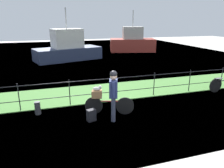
{
  "coord_description": "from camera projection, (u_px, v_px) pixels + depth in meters",
  "views": [
    {
      "loc": [
        -2.47,
        -5.93,
        3.19
      ],
      "look_at": [
        -0.29,
        1.19,
        0.9
      ],
      "focal_mm": 33.69,
      "sensor_mm": 36.0,
      "label": 1
    }
  ],
  "objects": [
    {
      "name": "iron_fence",
      "position": [
        114.0,
        86.0,
        8.52
      ],
      "size": [
        18.04,
        0.04,
        1.04
      ],
      "color": "black",
      "rests_on": "ground"
    },
    {
      "name": "grass_strip",
      "position": [
        107.0,
        92.0,
        9.67
      ],
      "size": [
        27.0,
        2.4,
        0.03
      ],
      "primitive_type": "cube",
      "color": "#569342",
      "rests_on": "ground"
    },
    {
      "name": "moored_boat_near",
      "position": [
        68.0,
        49.0,
        17.14
      ],
      "size": [
        5.65,
        3.54,
        4.1
      ],
      "color": "#2D3856",
      "rests_on": "ground"
    },
    {
      "name": "ground_plane",
      "position": [
        131.0,
        119.0,
        7.05
      ],
      "size": [
        60.0,
        60.0,
        0.0
      ],
      "primitive_type": "plane",
      "color": "beige"
    },
    {
      "name": "bicycle_parked",
      "position": [
        224.0,
        84.0,
        9.68
      ],
      "size": [
        1.63,
        0.17,
        0.66
      ],
      "color": "black",
      "rests_on": "ground"
    },
    {
      "name": "backpack_on_paving",
      "position": [
        91.0,
        115.0,
        6.86
      ],
      "size": [
        0.32,
        0.26,
        0.4
      ],
      "primitive_type": "cube",
      "rotation": [
        0.0,
        0.0,
        3.45
      ],
      "color": "black",
      "rests_on": "ground"
    },
    {
      "name": "terrier_dog",
      "position": [
        97.0,
        88.0,
        7.15
      ],
      "size": [
        0.32,
        0.22,
        0.18
      ],
      "color": "silver",
      "rests_on": "wooden_crate"
    },
    {
      "name": "moored_boat_mid",
      "position": [
        132.0,
        42.0,
        21.82
      ],
      "size": [
        4.94,
        3.28,
        4.1
      ],
      "color": "#9E3328",
      "rests_on": "ground"
    },
    {
      "name": "harbor_water",
      "position": [
        77.0,
        57.0,
        18.62
      ],
      "size": [
        30.0,
        30.0,
        0.0
      ],
      "primitive_type": "plane",
      "color": "slate",
      "rests_on": "ground"
    },
    {
      "name": "bicycle_main",
      "position": [
        109.0,
        105.0,
        7.32
      ],
      "size": [
        1.64,
        0.59,
        0.62
      ],
      "color": "black",
      "rests_on": "ground"
    },
    {
      "name": "cyclist_person",
      "position": [
        113.0,
        91.0,
        6.69
      ],
      "size": [
        0.37,
        0.52,
        1.68
      ],
      "color": "#383D51",
      "rests_on": "ground"
    },
    {
      "name": "mooring_bollard",
      "position": [
        38.0,
        108.0,
        7.34
      ],
      "size": [
        0.2,
        0.2,
        0.46
      ],
      "primitive_type": "cylinder",
      "color": "#38383D",
      "rests_on": "ground"
    },
    {
      "name": "wooden_crate",
      "position": [
        97.0,
        94.0,
        7.21
      ],
      "size": [
        0.41,
        0.38,
        0.25
      ],
      "primitive_type": "cube",
      "rotation": [
        0.0,
        0.0,
        -0.32
      ],
      "color": "olive",
      "rests_on": "bicycle_main"
    }
  ]
}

